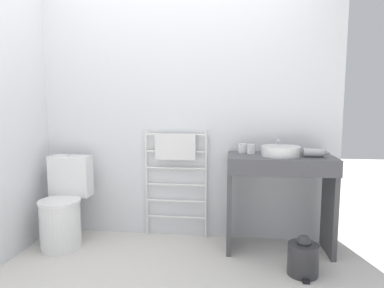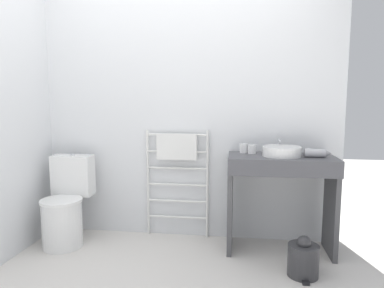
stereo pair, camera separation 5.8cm
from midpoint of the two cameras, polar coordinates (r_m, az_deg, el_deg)
name	(u,v)px [view 2 (the right image)]	position (r m, az deg, el deg)	size (l,w,h in m)	color
wall_back	(184,105)	(3.26, -0.84, 6.49)	(2.89, 0.12, 2.51)	silver
wall_side	(3,106)	(3.17, -28.57, 5.62)	(0.12, 1.80, 2.51)	silver
toilet	(66,207)	(3.34, -19.84, -9.93)	(0.37, 0.50, 0.80)	white
towel_radiator	(177,161)	(3.21, -2.01, -2.92)	(0.60, 0.06, 1.02)	white
vanity_counter	(280,188)	(3.02, 15.07, -7.07)	(0.89, 0.45, 0.83)	#4C4C51
sink_basin	(282,151)	(2.96, 15.27, -1.13)	(0.32, 0.32, 0.08)	white
faucet	(279,144)	(3.13, 14.88, -0.01)	(0.02, 0.10, 0.12)	silver
cup_near_wall	(244,148)	(3.08, 9.15, -0.71)	(0.07, 0.07, 0.08)	white
cup_near_edge	(252,149)	(3.04, 10.51, -0.86)	(0.07, 0.07, 0.08)	white
hair_dryer	(316,153)	(2.99, 20.48, -1.41)	(0.22, 0.16, 0.07)	#B7B7BC
trash_bin	(303,259)	(2.80, 18.63, -17.71)	(0.23, 0.26, 0.31)	#333335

